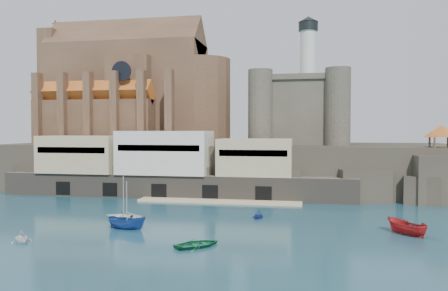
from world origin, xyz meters
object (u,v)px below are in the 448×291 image
church (133,94)px  boat_2 (127,229)px  pavilion (442,133)px  castle_keep (299,108)px  boat_1 (21,242)px

church → boat_2: bearing=-68.9°
pavilion → castle_keep: bearing=149.8°
boat_1 → pavilion: bearing=-12.1°
boat_2 → church: bearing=27.1°
pavilion → boat_2: (-47.89, -31.48, -12.73)m
boat_1 → castle_keep: bearing=13.3°
boat_2 → boat_1: bearing=137.9°
pavilion → boat_1: bearing=-145.1°
pavilion → boat_2: 58.71m
castle_keep → boat_1: bearing=-119.8°
church → boat_2: (18.24, -47.33, -22.13)m
church → castle_keep: bearing=-1.1°
pavilion → boat_1: 71.17m
church → boat_1: 60.73m
pavilion → church: bearing=166.5°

